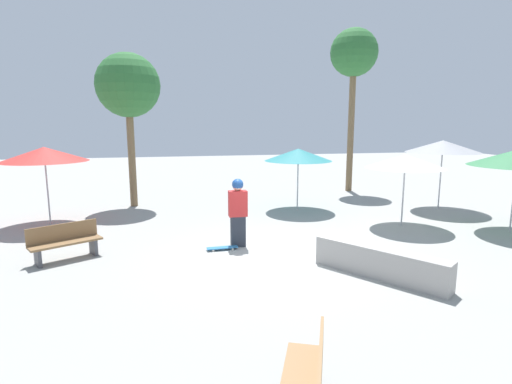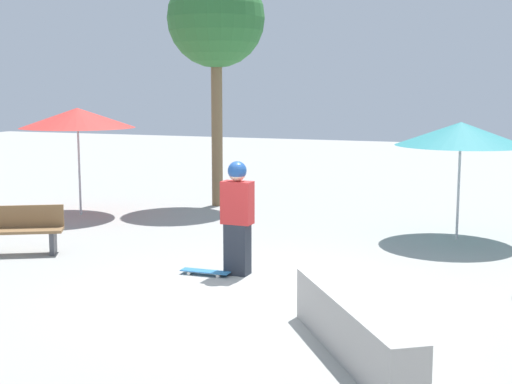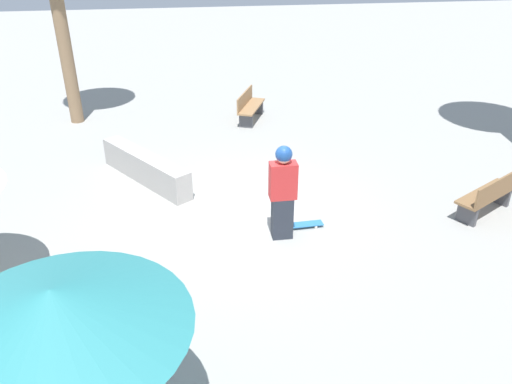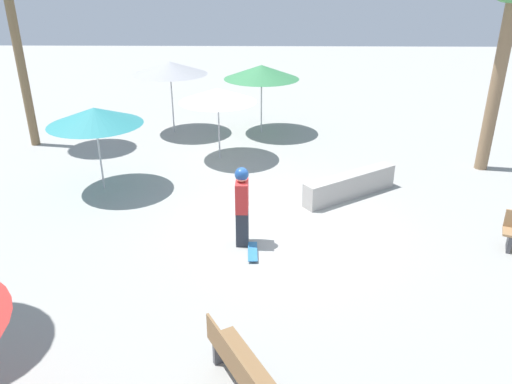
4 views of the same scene
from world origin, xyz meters
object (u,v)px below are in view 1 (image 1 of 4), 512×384
Objects in this scene: shade_umbrella_grey at (443,146)px; skateboard at (222,248)px; concrete_ledge at (379,262)px; palm_tree_right at (128,87)px; shade_umbrella_teal at (298,155)px; shade_umbrella_white at (405,161)px; bench_far at (65,242)px; skater_main at (238,210)px; shade_umbrella_red at (44,154)px; palm_tree_center_left at (354,56)px.

skateboard is at bearing 19.92° from shade_umbrella_grey.
concrete_ledge is 11.23m from palm_tree_right.
shade_umbrella_teal is at bearing -93.40° from concrete_ledge.
shade_umbrella_white is at bearing 34.98° from shade_umbrella_grey.
bench_far is 0.28× the size of palm_tree_right.
skater_main reaches higher than skateboard.
skateboard is 8.11m from palm_tree_right.
skateboard is 0.31× the size of concrete_ledge.
shade_umbrella_red is 0.35× the size of palm_tree_center_left.
shade_umbrella_teal is (-7.14, -4.11, 1.63)m from bench_far.
shade_umbrella_grey is at bearing 108.18° from palm_tree_center_left.
palm_tree_center_left is at bearing -136.89° from shade_umbrella_teal.
shade_umbrella_white is at bearing 129.37° from shade_umbrella_teal.
skater_main is at bearing 146.79° from shade_umbrella_red.
palm_tree_right is at bearing -15.37° from shade_umbrella_grey.
shade_umbrella_white reaches higher than skateboard.
shade_umbrella_red is (5.52, -3.61, 1.28)m from skater_main.
skater_main is 0.31× the size of palm_tree_right.
shade_umbrella_grey is (-12.36, -3.03, 1.94)m from bench_far.
skater_main is 4.23m from bench_far.
shade_umbrella_teal is 6.57m from palm_tree_center_left.
palm_tree_right reaches higher than shade_umbrella_red.
shade_umbrella_white reaches higher than concrete_ledge.
shade_umbrella_grey is (-8.62, -3.12, 2.30)m from skateboard.
skateboard is 0.34× the size of shade_umbrella_white.
shade_umbrella_red reaches higher than concrete_ledge.
shade_umbrella_teal is 0.33× the size of palm_tree_center_left.
shade_umbrella_red is 4.09m from palm_tree_right.
skateboard is at bearing 51.03° from shade_umbrella_teal.
shade_umbrella_teal is at bearing -50.63° from shade_umbrella_white.
concrete_ledge is 6.95m from shade_umbrella_teal.
palm_tree_right is (2.65, -6.22, 4.49)m from skateboard.
concrete_ledge is 0.35× the size of palm_tree_center_left.
shade_umbrella_teal is 6.84m from palm_tree_right.
shade_umbrella_teal reaches higher than bench_far.
palm_tree_center_left reaches higher than shade_umbrella_grey.
shade_umbrella_teal is at bearing -177.64° from shade_umbrella_red.
shade_umbrella_white is at bearing 79.01° from palm_tree_center_left.
skater_main is 1.12× the size of bench_far.
skater_main is 0.24× the size of palm_tree_center_left.
shade_umbrella_white reaches higher than skater_main.
skateboard is 0.30× the size of shade_umbrella_grey.
bench_far is 12.87m from shade_umbrella_grey.
concrete_ledge is 10.46m from shade_umbrella_red.
shade_umbrella_teal is at bearing -179.36° from bench_far.
skater_main is at bearing 152.69° from bench_far.
palm_tree_center_left is (1.50, -4.56, 3.83)m from shade_umbrella_grey.
shade_umbrella_white is at bearing 157.27° from bench_far.
skater_main is 2.24× the size of skateboard.
palm_tree_center_left is (-12.19, -3.84, 3.95)m from shade_umbrella_red.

